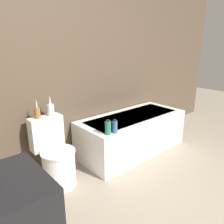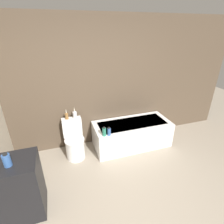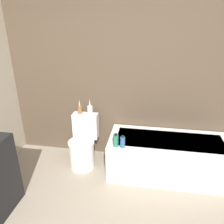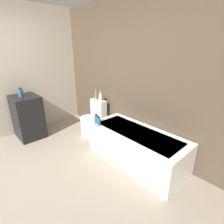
{
  "view_description": "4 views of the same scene",
  "coord_description": "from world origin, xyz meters",
  "px_view_note": "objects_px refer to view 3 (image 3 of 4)",
  "views": [
    {
      "loc": [
        -1.47,
        -0.37,
        1.54
      ],
      "look_at": [
        0.19,
        1.53,
        0.74
      ],
      "focal_mm": 35.0,
      "sensor_mm": 36.0,
      "label": 1
    },
    {
      "loc": [
        -0.7,
        -1.23,
        2.33
      ],
      "look_at": [
        0.21,
        1.53,
        0.94
      ],
      "focal_mm": 28.0,
      "sensor_mm": 36.0,
      "label": 2
    },
    {
      "loc": [
        0.38,
        -0.97,
        2.02
      ],
      "look_at": [
        -0.04,
        1.48,
        0.98
      ],
      "focal_mm": 35.0,
      "sensor_mm": 36.0,
      "label": 3
    },
    {
      "loc": [
        2.25,
        -0.27,
        1.83
      ],
      "look_at": [
        0.23,
        1.59,
        0.77
      ],
      "focal_mm": 28.0,
      "sensor_mm": 36.0,
      "label": 4
    }
  ],
  "objects_px": {
    "bathtub": "(167,156)",
    "vase_gold": "(80,109)",
    "vase_silver": "(90,109)",
    "toilet": "(83,146)",
    "shampoo_bottle_short": "(123,142)",
    "shampoo_bottle_tall": "(116,140)"
  },
  "relations": [
    {
      "from": "bathtub",
      "to": "toilet",
      "type": "distance_m",
      "value": 1.22
    },
    {
      "from": "toilet",
      "to": "vase_gold",
      "type": "distance_m",
      "value": 0.55
    },
    {
      "from": "bathtub",
      "to": "toilet",
      "type": "xyz_separation_m",
      "value": [
        -1.22,
        0.02,
        0.04
      ]
    },
    {
      "from": "vase_gold",
      "to": "vase_silver",
      "type": "relative_size",
      "value": 0.92
    },
    {
      "from": "bathtub",
      "to": "toilet",
      "type": "bearing_deg",
      "value": 179.27
    },
    {
      "from": "bathtub",
      "to": "shampoo_bottle_short",
      "type": "height_order",
      "value": "shampoo_bottle_short"
    },
    {
      "from": "bathtub",
      "to": "shampoo_bottle_tall",
      "type": "height_order",
      "value": "shampoo_bottle_tall"
    },
    {
      "from": "bathtub",
      "to": "vase_gold",
      "type": "distance_m",
      "value": 1.43
    },
    {
      "from": "vase_silver",
      "to": "toilet",
      "type": "bearing_deg",
      "value": -113.24
    },
    {
      "from": "toilet",
      "to": "vase_silver",
      "type": "distance_m",
      "value": 0.56
    },
    {
      "from": "toilet",
      "to": "shampoo_bottle_tall",
      "type": "distance_m",
      "value": 0.68
    },
    {
      "from": "vase_silver",
      "to": "shampoo_bottle_tall",
      "type": "height_order",
      "value": "vase_silver"
    },
    {
      "from": "bathtub",
      "to": "toilet",
      "type": "relative_size",
      "value": 2.17
    },
    {
      "from": "shampoo_bottle_tall",
      "to": "toilet",
      "type": "bearing_deg",
      "value": 151.63
    },
    {
      "from": "bathtub",
      "to": "vase_gold",
      "type": "relative_size",
      "value": 7.37
    },
    {
      "from": "shampoo_bottle_short",
      "to": "shampoo_bottle_tall",
      "type": "bearing_deg",
      "value": 169.65
    },
    {
      "from": "vase_silver",
      "to": "vase_gold",
      "type": "bearing_deg",
      "value": 178.97
    },
    {
      "from": "bathtub",
      "to": "shampoo_bottle_tall",
      "type": "bearing_deg",
      "value": -158.44
    },
    {
      "from": "toilet",
      "to": "shampoo_bottle_tall",
      "type": "relative_size",
      "value": 4.25
    },
    {
      "from": "toilet",
      "to": "bathtub",
      "type": "bearing_deg",
      "value": -0.73
    },
    {
      "from": "vase_gold",
      "to": "shampoo_bottle_tall",
      "type": "relative_size",
      "value": 1.25
    },
    {
      "from": "shampoo_bottle_tall",
      "to": "shampoo_bottle_short",
      "type": "distance_m",
      "value": 0.09
    }
  ]
}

